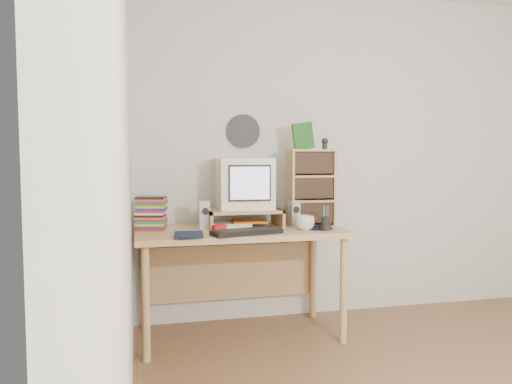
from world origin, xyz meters
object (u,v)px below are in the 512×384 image
keyboard (247,232)px  diary (174,233)px  cd_rack (311,187)px  mug (305,223)px  dvd_stack (151,210)px  desk (238,247)px  crt_monitor (245,184)px

keyboard → diary: diary is taller
cd_rack → mug: (-0.13, -0.25, -0.22)m
keyboard → dvd_stack: (-0.58, 0.35, 0.12)m
desk → keyboard: (-0.01, -0.31, 0.15)m
keyboard → cd_rack: size_ratio=0.83×
crt_monitor → mug: (0.34, -0.32, -0.25)m
keyboard → cd_rack: cd_rack is taller
desk → mug: (0.41, -0.23, 0.18)m
desk → cd_rack: 0.67m
keyboard → diary: bearing=165.5°
desk → diary: diary is taller
dvd_stack → diary: dvd_stack is taller
keyboard → crt_monitor: bearing=65.2°
desk → dvd_stack: bearing=176.6°
mug → diary: (-0.87, -0.07, -0.03)m
dvd_stack → cd_rack: (1.12, -0.02, 0.14)m
crt_monitor → diary: bearing=-141.6°
keyboard → desk: bearing=75.0°
desk → dvd_stack: dvd_stack is taller
diary → cd_rack: bearing=22.8°
mug → dvd_stack: bearing=164.9°
desk → keyboard: bearing=-91.3°
dvd_stack → diary: size_ratio=1.25×
desk → cd_rack: bearing=1.2°
crt_monitor → cd_rack: (0.46, -0.08, -0.03)m
dvd_stack → keyboard: bearing=-17.5°
desk → dvd_stack: 0.65m
crt_monitor → diary: crt_monitor is taller
crt_monitor → diary: 0.72m
crt_monitor → cd_rack: size_ratio=0.70×
dvd_stack → diary: bearing=-56.3°
cd_rack → mug: size_ratio=4.33×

